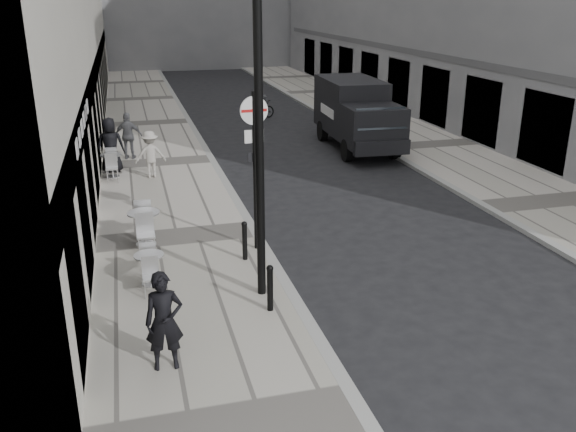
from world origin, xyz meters
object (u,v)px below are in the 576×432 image
lamppost (259,118)px  panel_van (356,111)px  walking_man (164,321)px  cyclist (259,104)px  sign_post (255,151)px

lamppost → panel_van: 13.82m
walking_man → cyclist: bearing=75.1°
panel_van → walking_man: bearing=-118.6°
walking_man → panel_van: 16.61m
walking_man → panel_van: panel_van is taller
cyclist → panel_van: bearing=-93.2°
sign_post → walking_man: bearing=-122.6°
walking_man → sign_post: (2.50, 4.56, 1.58)m
walking_man → lamppost: 4.14m
walking_man → cyclist: 22.22m
walking_man → lamppost: (2.10, 2.20, 2.81)m
sign_post → lamppost: lamppost is taller
panel_van → cyclist: size_ratio=3.06×
sign_post → cyclist: bearing=73.5°
cyclist → walking_man: bearing=-128.3°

